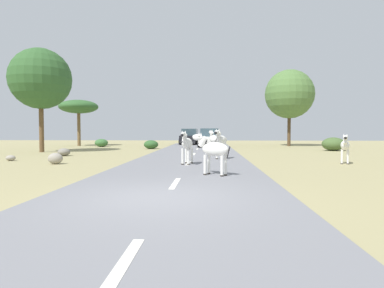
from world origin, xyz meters
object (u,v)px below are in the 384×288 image
(zebra_1, at_px, (345,146))
(zebra_4, at_px, (213,139))
(car_1, at_px, (210,138))
(car_0, at_px, (190,137))
(rock_1, at_px, (11,158))
(rock_4, at_px, (55,159))
(tree_3, at_px, (289,94))
(tree_1, at_px, (41,79))
(zebra_3, at_px, (213,150))
(tree_0, at_px, (79,107))
(zebra_0, at_px, (221,141))
(bush_2, at_px, (151,145))
(bush_3, at_px, (101,143))
(rock_2, at_px, (64,152))
(zebra_2, at_px, (187,144))
(bush_0, at_px, (333,144))

(zebra_1, xyz_separation_m, zebra_4, (-6.24, 5.39, 0.15))
(zebra_1, xyz_separation_m, car_1, (-6.45, 15.24, -0.02))
(car_0, xyz_separation_m, rock_1, (-8.26, -20.40, -0.70))
(zebra_4, distance_m, rock_4, 9.87)
(car_0, height_order, tree_3, tree_3)
(tree_1, bearing_deg, zebra_3, -44.55)
(tree_0, bearing_deg, zebra_0, -47.71)
(car_0, bearing_deg, tree_0, 20.88)
(zebra_0, distance_m, bush_2, 11.87)
(bush_3, bearing_deg, bush_2, -31.26)
(car_0, bearing_deg, rock_2, 70.97)
(zebra_4, xyz_separation_m, rock_4, (-7.58, -6.27, -0.75))
(zebra_1, relative_size, tree_3, 0.19)
(zebra_4, bearing_deg, bush_3, 121.93)
(car_0, height_order, tree_0, tree_0)
(zebra_3, bearing_deg, car_1, 30.94)
(tree_3, bearing_deg, zebra_4, -121.91)
(car_0, distance_m, tree_1, 17.48)
(tree_0, xyz_separation_m, rock_4, (6.21, -18.33, -3.76))
(zebra_4, bearing_deg, tree_3, 43.35)
(zebra_4, distance_m, tree_0, 18.57)
(zebra_0, bearing_deg, bush_3, -30.35)
(zebra_2, relative_size, rock_4, 2.36)
(zebra_4, xyz_separation_m, car_1, (-0.21, 9.85, -0.16))
(car_1, bearing_deg, zebra_1, 116.82)
(tree_3, bearing_deg, rock_4, -129.24)
(zebra_2, height_order, bush_3, zebra_2)
(car_0, bearing_deg, zebra_0, 101.60)
(zebra_4, xyz_separation_m, rock_2, (-9.40, -1.30, -0.77))
(tree_3, bearing_deg, bush_0, -78.22)
(zebra_4, xyz_separation_m, bush_2, (-5.32, 6.87, -0.64))
(rock_1, relative_size, rock_2, 0.60)
(zebra_3, height_order, car_0, car_0)
(zebra_0, bearing_deg, zebra_4, -63.45)
(rock_4, bearing_deg, bush_3, 101.12)
(zebra_3, relative_size, rock_2, 1.84)
(zebra_2, bearing_deg, tree_0, -45.99)
(car_0, relative_size, tree_0, 0.93)
(tree_0, xyz_separation_m, tree_3, (21.69, 0.61, 1.27))
(tree_0, relative_size, bush_2, 3.80)
(car_0, xyz_separation_m, rock_2, (-6.92, -16.99, -0.61))
(zebra_2, xyz_separation_m, bush_2, (-4.02, 13.33, -0.60))
(tree_1, bearing_deg, zebra_0, -23.72)
(bush_2, bearing_deg, zebra_4, -52.22)
(rock_1, bearing_deg, car_1, 54.13)
(zebra_1, bearing_deg, rock_1, 18.88)
(car_1, xyz_separation_m, tree_3, (8.10, 2.82, 4.44))
(zebra_2, xyz_separation_m, tree_1, (-11.35, 8.67, 4.40))
(zebra_1, height_order, rock_4, zebra_1)
(zebra_0, bearing_deg, zebra_3, 105.96)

